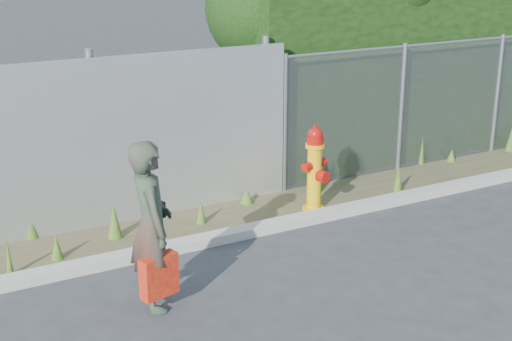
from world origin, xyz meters
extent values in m
plane|color=#353638|center=(0.00, 0.00, 0.00)|extent=(80.00, 80.00, 0.00)
cube|color=#ADA89C|center=(0.00, 1.80, 0.06)|extent=(16.00, 0.22, 0.12)
cube|color=brown|center=(0.00, 2.40, 0.01)|extent=(16.00, 1.20, 0.01)
cone|color=#39601C|center=(-3.06, 2.05, 0.23)|extent=(0.08, 0.08, 0.46)
cone|color=#39601C|center=(1.56, 2.83, 0.27)|extent=(0.18, 0.18, 0.54)
cone|color=#39601C|center=(3.70, 3.00, 0.25)|extent=(0.10, 0.10, 0.50)
cone|color=#39601C|center=(4.25, 2.88, 0.11)|extent=(0.16, 0.16, 0.22)
cone|color=#39601C|center=(5.59, 2.84, 0.22)|extent=(0.18, 0.18, 0.45)
cone|color=#39601C|center=(-0.56, 2.42, 0.16)|extent=(0.13, 0.13, 0.33)
cone|color=#39601C|center=(-1.71, 2.50, 0.23)|extent=(0.19, 0.19, 0.46)
cone|color=#39601C|center=(0.31, 2.78, 0.11)|extent=(0.19, 0.19, 0.23)
cone|color=#39601C|center=(2.49, 2.13, 0.22)|extent=(0.14, 0.14, 0.44)
cone|color=#39601C|center=(-2.49, 2.23, 0.16)|extent=(0.15, 0.15, 0.31)
cone|color=#39601C|center=(-2.62, 3.01, 0.23)|extent=(0.18, 0.18, 0.46)
cone|color=#39601C|center=(1.45, 2.68, 0.14)|extent=(0.11, 0.11, 0.28)
cone|color=#39601C|center=(1.73, 3.03, 0.18)|extent=(0.22, 0.22, 0.37)
cylinder|color=gray|center=(-1.70, 3.12, 1.15)|extent=(0.10, 0.10, 2.30)
cylinder|color=gray|center=(0.80, 3.12, 1.15)|extent=(0.10, 0.10, 2.30)
cube|color=gray|center=(4.25, 3.00, 1.00)|extent=(6.50, 0.03, 2.00)
cylinder|color=gray|center=(4.25, 3.00, 2.00)|extent=(6.50, 0.04, 0.04)
cylinder|color=gray|center=(1.05, 3.00, 1.02)|extent=(0.07, 0.07, 2.05)
cylinder|color=gray|center=(3.20, 3.00, 1.02)|extent=(0.07, 0.07, 2.05)
cylinder|color=gray|center=(5.30, 3.00, 1.02)|extent=(0.07, 0.07, 2.05)
cube|color=black|center=(4.55, 4.00, 1.50)|extent=(7.30, 1.60, 3.00)
sphere|color=black|center=(1.35, 4.23, 2.55)|extent=(1.75, 1.75, 1.75)
sphere|color=black|center=(2.18, 3.90, 2.64)|extent=(1.28, 1.28, 1.28)
sphere|color=black|center=(3.03, 4.18, 2.57)|extent=(1.31, 1.31, 1.31)
sphere|color=black|center=(5.27, 3.91, 2.40)|extent=(1.36, 1.36, 1.36)
cylinder|color=#FFB90D|center=(1.00, 2.12, 0.03)|extent=(0.30, 0.30, 0.06)
cylinder|color=#FFB90D|center=(1.00, 2.12, 0.46)|extent=(0.19, 0.19, 0.92)
cylinder|color=#FFB90D|center=(1.00, 2.12, 0.94)|extent=(0.26, 0.26, 0.05)
cylinder|color=#B20F0A|center=(1.00, 2.12, 1.02)|extent=(0.23, 0.23, 0.11)
sphere|color=#B20F0A|center=(1.00, 2.12, 1.09)|extent=(0.21, 0.21, 0.21)
cylinder|color=#B20F0A|center=(1.00, 2.12, 1.20)|extent=(0.05, 0.05, 0.05)
cylinder|color=#B20F0A|center=(0.85, 2.12, 0.67)|extent=(0.11, 0.12, 0.12)
cylinder|color=#B20F0A|center=(1.15, 2.12, 0.67)|extent=(0.11, 0.12, 0.12)
cylinder|color=#B20F0A|center=(1.00, 1.97, 0.54)|extent=(0.16, 0.13, 0.16)
imported|color=#106748|center=(-1.88, 0.68, 0.88)|extent=(0.51, 0.70, 1.76)
cube|color=red|center=(-1.89, 0.50, 0.41)|extent=(0.39, 0.14, 0.43)
cylinder|color=red|center=(-1.89, 0.50, 0.70)|extent=(0.19, 0.02, 0.02)
cube|color=black|center=(-1.79, 0.82, 0.97)|extent=(0.22, 0.09, 0.17)
camera|label=1|loc=(-4.11, -5.54, 3.60)|focal=50.00mm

